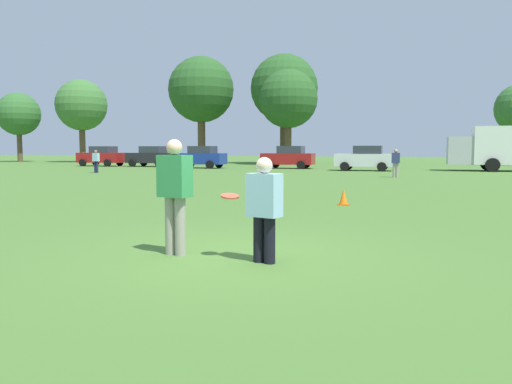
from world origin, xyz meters
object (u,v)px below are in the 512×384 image
Objects in this scene: parked_car_near_left at (102,156)px; parked_car_center at (200,157)px; parked_car_mid_right at (289,157)px; player_thrower at (175,190)px; parked_car_near_right at (365,158)px; player_defender at (264,205)px; bystander_sideline_watcher at (96,160)px; bystander_far_jogger at (396,161)px; frisbee at (230,196)px; traffic_cone at (344,197)px; parked_car_mid_left at (151,156)px.

parked_car_near_left and parked_car_center have the same top height.
parked_car_near_left is 17.71m from parked_car_mid_right.
player_thrower is 0.42× the size of parked_car_near_right.
player_defender is 0.36× the size of parked_car_center.
player_thrower is 27.89m from bystander_sideline_watcher.
bystander_far_jogger is at bearing 85.17° from player_thrower.
player_thrower is at bearing 177.01° from player_defender.
frisbee reaches higher than traffic_cone.
traffic_cone is 0.11× the size of parked_car_near_left.
player_thrower reaches higher than bystander_far_jogger.
parked_car_near_right is (-2.08, 23.11, 0.69)m from traffic_cone.
parked_car_mid_left and parked_car_center have the same top height.
bystander_sideline_watcher is (-16.64, -9.03, -0.06)m from parked_car_near_right.
player_thrower is at bearing -77.85° from parked_car_mid_right.
bystander_sideline_watcher is (2.53, -11.51, -0.06)m from parked_car_mid_left.
traffic_cone is at bearing 90.74° from player_defender.
frisbee is 0.06× the size of parked_car_near_left.
parked_car_near_left reaches higher than traffic_cone.
player_defender is at bearing -7.66° from frisbee.
player_thrower reaches higher than frisbee.
bystander_far_jogger is (9.05, -10.58, -0.02)m from parked_car_mid_right.
parked_car_mid_left is 19.33m from parked_car_near_right.
parked_car_mid_left is 11.79m from bystander_sideline_watcher.
parked_car_mid_left is 2.66× the size of bystander_far_jogger.
parked_car_near_left and parked_car_mid_right have the same top height.
parked_car_near_right is (-0.73, 30.85, -0.07)m from player_thrower.
bystander_sideline_watcher is (-3.13, -9.70, -0.06)m from parked_car_center.
parked_car_near_left is 1.00× the size of parked_car_center.
parked_car_near_left is at bearing 172.48° from parked_car_center.
frisbee is 30.90m from parked_car_near_right.
player_defender is (1.45, -0.08, -0.16)m from player_thrower.
player_thrower is 0.42× the size of parked_car_mid_left.
player_defender is 3.14× the size of traffic_cone.
player_defender is at bearing -49.32° from bystander_sideline_watcher.
parked_car_near_left is at bearing 175.09° from parked_car_near_right.
bystander_sideline_watcher reaches higher than frisbee.
parked_car_near_left is at bearing 136.14° from traffic_cone.
traffic_cone is 0.11× the size of parked_car_mid_left.
traffic_cone is at bearing -50.29° from parked_car_mid_left.
player_defender is 5.47× the size of frisbee.
player_thrower is 0.42× the size of parked_car_mid_right.
bystander_sideline_watcher is at bearing -77.59° from parked_car_mid_left.
frisbee is at bearing -86.98° from parked_car_near_right.
player_defender reaches higher than frisbee.
parked_car_center is (5.67, -1.81, 0.00)m from parked_car_mid_left.
parked_car_mid_right and parked_car_near_right have the same top height.
player_thrower is at bearing -88.65° from parked_car_near_right.
player_defender is 31.01m from parked_car_near_right.
frisbee is at bearing -76.38° from parked_car_mid_right.
parked_car_center is at bearing 151.08° from bystander_far_jogger.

